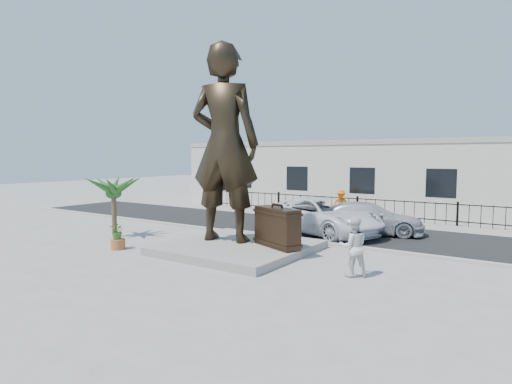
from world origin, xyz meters
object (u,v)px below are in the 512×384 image
Objects in this scene: suitcase at (277,227)px; tourist at (353,247)px; statue at (224,144)px; car_white at (322,216)px.

tourist is (3.43, -1.15, -0.11)m from suitcase.
statue reaches higher than suitcase.
statue is 3.70× the size of suitcase.
statue is 3.93m from suitcase.
suitcase is at bearing -54.21° from tourist.
tourist reaches higher than suitcase.
car_white is at bearing 118.80° from suitcase.
suitcase is at bearing 169.30° from statue.
suitcase reaches higher than car_white.
suitcase is 4.92m from car_white.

